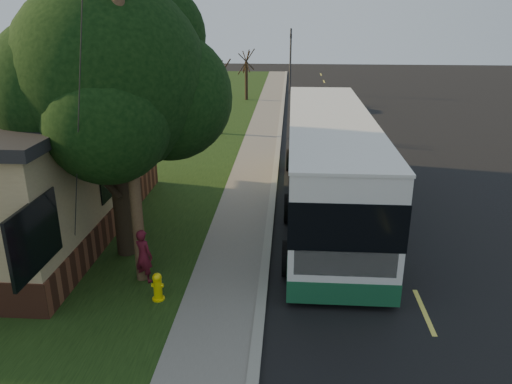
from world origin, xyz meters
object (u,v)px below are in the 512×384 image
at_px(utility_pole, 128,112).
at_px(skateboarder, 143,256).
at_px(transit_bus, 328,161).
at_px(dumpster, 51,206).
at_px(leafy_tree, 113,80).
at_px(distant_car, 329,101).
at_px(traffic_signal, 290,57).
at_px(fire_hydrant, 158,287).
at_px(bare_tree_near, 220,98).
at_px(bare_tree_far, 246,76).

bearing_deg(utility_pole, skateboarder, -45.34).
distance_m(transit_bus, dumpster, 9.73).
xyz_separation_m(leafy_tree, distant_car, (7.54, 23.37, -4.45)).
bearing_deg(traffic_signal, utility_pole, -96.58).
height_order(leafy_tree, skateboarder, leafy_tree).
bearing_deg(skateboarder, traffic_signal, -74.83).
distance_m(fire_hydrant, bare_tree_near, 18.10).
bearing_deg(dumpster, skateboarder, -41.06).
relative_size(utility_pole, transit_bus, 0.69).
xyz_separation_m(bare_tree_near, bare_tree_far, (0.50, 12.00, -0.15)).
relative_size(bare_tree_near, skateboarder, 2.86).
bearing_deg(skateboarder, fire_hydrant, 145.40).
xyz_separation_m(leafy_tree, transit_bus, (6.17, 3.76, -3.27)).
bearing_deg(bare_tree_far, distant_car, -31.97).
height_order(fire_hydrant, bare_tree_far, bare_tree_far).
height_order(bare_tree_near, traffic_signal, traffic_signal).
distance_m(leafy_tree, transit_bus, 7.93).
relative_size(traffic_signal, distant_car, 1.31).
bearing_deg(dumpster, traffic_signal, 74.81).
bearing_deg(dumpster, leafy_tree, -30.70).
bearing_deg(fire_hydrant, distant_car, 77.08).
bearing_deg(traffic_signal, bare_tree_near, -104.04).
height_order(leafy_tree, distant_car, leafy_tree).
distance_m(traffic_signal, transit_bus, 27.66).
relative_size(bare_tree_far, transit_bus, 0.31).
xyz_separation_m(fire_hydrant, leafy_tree, (-1.57, 2.65, 4.73)).
bearing_deg(dumpster, distant_car, 63.12).
xyz_separation_m(utility_pole, dumpster, (-4.17, 3.62, -3.99)).
height_order(utility_pole, transit_bus, utility_pole).
bearing_deg(skateboarder, transit_bus, -111.60).
relative_size(traffic_signal, skateboarder, 3.65).
bearing_deg(leafy_tree, distant_car, 72.12).
height_order(skateboarder, distant_car, skateboarder).
xyz_separation_m(traffic_signal, dumpster, (-7.98, -29.39, -2.52)).
distance_m(leafy_tree, distant_car, 24.96).
bearing_deg(dumpster, bare_tree_near, 73.45).
distance_m(fire_hydrant, dumpster, 6.72).
xyz_separation_m(utility_pole, traffic_signal, (3.81, 33.01, -1.47)).
relative_size(fire_hydrant, utility_pole, 0.08).
bearing_deg(bare_tree_near, dumpster, -106.55).
bearing_deg(traffic_signal, bare_tree_far, -131.19).
distance_m(transit_bus, skateboarder, 7.66).
height_order(bare_tree_far, skateboarder, bare_tree_far).
bearing_deg(skateboarder, leafy_tree, -39.48).
xyz_separation_m(utility_pole, skateboarder, (0.12, -0.12, -3.81)).
bearing_deg(traffic_signal, distant_car, -70.20).
bearing_deg(distant_car, fire_hydrant, -97.26).
relative_size(fire_hydrant, skateboarder, 0.49).
relative_size(bare_tree_far, dumpster, 2.54).
xyz_separation_m(utility_pole, transit_bus, (5.30, 5.41, -2.74)).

